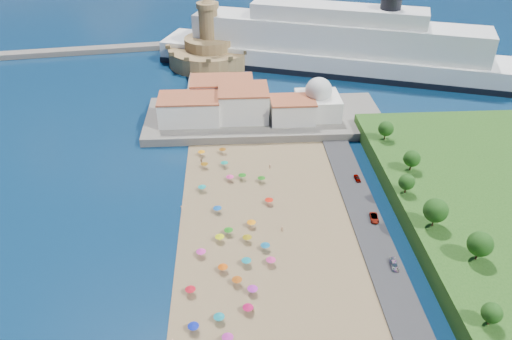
{
  "coord_description": "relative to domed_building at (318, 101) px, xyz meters",
  "views": [
    {
      "loc": [
        -3.33,
        -99.54,
        86.23
      ],
      "look_at": [
        4.0,
        25.0,
        8.0
      ],
      "focal_mm": 35.0,
      "sensor_mm": 36.0,
      "label": 1
    }
  ],
  "objects": [
    {
      "name": "beach_parasols",
      "position": [
        -33.17,
        -83.4,
        -6.83
      ],
      "size": [
        32.45,
        116.6,
        2.2
      ],
      "color": "gray",
      "rests_on": "beach"
    },
    {
      "name": "beachgoers",
      "position": [
        -36.8,
        -75.81,
        -7.89
      ],
      "size": [
        28.53,
        98.7,
        1.8
      ],
      "color": "tan",
      "rests_on": "beach"
    },
    {
      "name": "terrace",
      "position": [
        -20.0,
        2.0,
        -7.47
      ],
      "size": [
        90.0,
        36.0,
        3.0
      ],
      "primitive_type": "cube",
      "color": "#59544C",
      "rests_on": "ground"
    },
    {
      "name": "ground",
      "position": [
        -30.0,
        -71.0,
        -8.97
      ],
      "size": [
        700.0,
        700.0,
        0.0
      ],
      "primitive_type": "plane",
      "color": "#071938",
      "rests_on": "ground"
    },
    {
      "name": "waterfront_buildings",
      "position": [
        -33.05,
        2.64,
        -1.1
      ],
      "size": [
        57.0,
        29.0,
        11.0
      ],
      "color": "silver",
      "rests_on": "terrace"
    },
    {
      "name": "domed_building",
      "position": [
        0.0,
        0.0,
        0.0
      ],
      "size": [
        16.0,
        16.0,
        15.0
      ],
      "color": "silver",
      "rests_on": "terrace"
    },
    {
      "name": "fortress",
      "position": [
        -42.0,
        67.0,
        -2.29
      ],
      "size": [
        40.0,
        40.0,
        32.4
      ],
      "color": "#A28651",
      "rests_on": "ground"
    },
    {
      "name": "cruise_ship",
      "position": [
        17.19,
        54.6,
        1.99
      ],
      "size": [
        168.15,
        78.92,
        37.01
      ],
      "color": "black",
      "rests_on": "ground"
    },
    {
      "name": "breakwater",
      "position": [
        -140.0,
        82.0,
        -7.67
      ],
      "size": [
        199.03,
        34.77,
        2.6
      ],
      "primitive_type": "cube",
      "rotation": [
        0.0,
        0.0,
        0.14
      ],
      "color": "#59544C",
      "rests_on": "ground"
    },
    {
      "name": "parked_cars",
      "position": [
        6.0,
        -63.97,
        -7.62
      ],
      "size": [
        2.82,
        43.3,
        1.34
      ],
      "color": "gray",
      "rests_on": "promenade"
    },
    {
      "name": "hillside_trees",
      "position": [
        19.34,
        -78.6,
        1.22
      ],
      "size": [
        13.37,
        111.62,
        8.03
      ],
      "color": "#382314",
      "rests_on": "hillside"
    },
    {
      "name": "jetty",
      "position": [
        -42.0,
        37.0,
        -7.77
      ],
      "size": [
        18.0,
        70.0,
        2.4
      ],
      "primitive_type": "cube",
      "color": "#59544C",
      "rests_on": "ground"
    }
  ]
}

